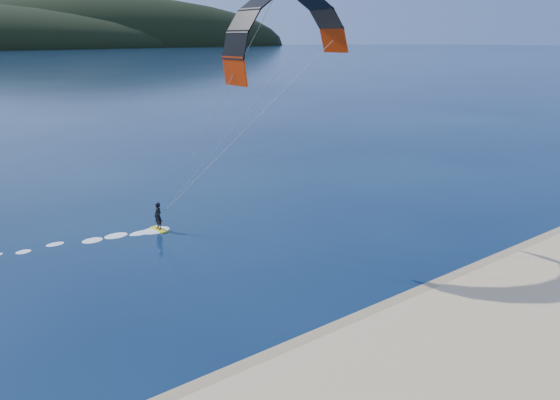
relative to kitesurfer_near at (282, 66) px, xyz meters
The scene contains 2 objects.
wet_sand 18.10m from the kitesurfer_near, 128.03° to the right, with size 220.00×2.50×0.10m.
kitesurfer_near is the anchor object (origin of this frame).
Camera 1 is at (-10.81, -10.18, 12.82)m, focal length 33.73 mm.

